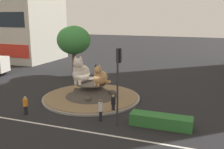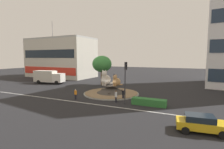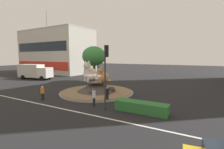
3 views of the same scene
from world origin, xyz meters
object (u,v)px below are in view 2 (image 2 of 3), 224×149
(pedestrian_white_shirt, at_px, (116,96))
(pedestrian_black_shirt, at_px, (123,94))
(traffic_light_mast, at_px, (125,75))
(broadleaf_tree_behind_island, at_px, (102,64))
(pedestrian_orange_shirt, at_px, (76,94))
(cat_statue_white, at_px, (106,79))
(delivery_box_truck, at_px, (49,77))
(cat_statue_calico, at_px, (116,81))
(shophouse_block, at_px, (61,58))
(sedan_on_far_lane, at_px, (201,123))

(pedestrian_white_shirt, bearing_deg, pedestrian_black_shirt, -100.83)
(traffic_light_mast, distance_m, pedestrian_white_shirt, 3.43)
(traffic_light_mast, xyz_separation_m, pedestrian_white_shirt, (-1.51, 0.26, -3.07))
(broadleaf_tree_behind_island, bearing_deg, pedestrian_orange_shirt, -78.61)
(broadleaf_tree_behind_island, bearing_deg, cat_statue_white, -58.12)
(pedestrian_orange_shirt, distance_m, delivery_box_truck, 18.73)
(pedestrian_black_shirt, bearing_deg, pedestrian_orange_shirt, -55.28)
(cat_statue_calico, distance_m, broadleaf_tree_behind_island, 11.33)
(delivery_box_truck, bearing_deg, cat_statue_calico, -23.74)
(shophouse_block, height_order, pedestrian_orange_shirt, shophouse_block)
(pedestrian_white_shirt, distance_m, sedan_on_far_lane, 12.08)
(traffic_light_mast, distance_m, shophouse_block, 38.07)
(pedestrian_orange_shirt, xyz_separation_m, sedan_on_far_lane, (16.97, -5.00, -0.01))
(traffic_light_mast, bearing_deg, cat_statue_white, 52.75)
(sedan_on_far_lane, bearing_deg, shophouse_block, 138.14)
(sedan_on_far_lane, bearing_deg, delivery_box_truck, 148.14)
(cat_statue_calico, height_order, delivery_box_truck, cat_statue_calico)
(shophouse_block, height_order, pedestrian_black_shirt, shophouse_block)
(traffic_light_mast, bearing_deg, pedestrian_black_shirt, 32.63)
(pedestrian_black_shirt, height_order, sedan_on_far_lane, pedestrian_black_shirt)
(shophouse_block, relative_size, pedestrian_black_shirt, 13.87)
(cat_statue_white, bearing_deg, sedan_on_far_lane, 52.86)
(broadleaf_tree_behind_island, height_order, pedestrian_black_shirt, broadleaf_tree_behind_island)
(pedestrian_black_shirt, bearing_deg, cat_statue_calico, -127.58)
(pedestrian_orange_shirt, height_order, sedan_on_far_lane, pedestrian_orange_shirt)
(shophouse_block, height_order, delivery_box_truck, shophouse_block)
(shophouse_block, bearing_deg, pedestrian_black_shirt, -32.00)
(cat_statue_calico, height_order, sedan_on_far_lane, cat_statue_calico)
(cat_statue_white, bearing_deg, pedestrian_orange_shirt, -23.67)
(traffic_light_mast, relative_size, shophouse_block, 0.26)
(sedan_on_far_lane, bearing_deg, cat_statue_white, 137.19)
(delivery_box_truck, bearing_deg, pedestrian_orange_shirt, -43.74)
(cat_statue_calico, xyz_separation_m, delivery_box_truck, (-20.09, 4.72, -0.65))
(broadleaf_tree_behind_island, xyz_separation_m, pedestrian_white_shirt, (9.20, -13.03, -3.89))
(broadleaf_tree_behind_island, distance_m, pedestrian_orange_shirt, 14.73)
(cat_statue_white, height_order, shophouse_block, shophouse_block)
(broadleaf_tree_behind_island, height_order, pedestrian_orange_shirt, broadleaf_tree_behind_island)
(cat_statue_calico, relative_size, traffic_light_mast, 0.37)
(shophouse_block, height_order, broadleaf_tree_behind_island, shophouse_block)
(traffic_light_mast, bearing_deg, shophouse_block, 58.87)
(pedestrian_orange_shirt, distance_m, pedestrian_black_shirt, 7.31)
(traffic_light_mast, bearing_deg, pedestrian_white_shirt, 85.14)
(sedan_on_far_lane, height_order, delivery_box_truck, delivery_box_truck)
(delivery_box_truck, bearing_deg, broadleaf_tree_behind_island, 5.27)
(traffic_light_mast, relative_size, broadleaf_tree_behind_island, 0.86)
(cat_statue_calico, relative_size, sedan_on_far_lane, 0.50)
(cat_statue_white, relative_size, pedestrian_orange_shirt, 1.84)
(cat_statue_calico, xyz_separation_m, broadleaf_tree_behind_island, (-7.23, 8.36, 2.50))
(traffic_light_mast, bearing_deg, broadleaf_tree_behind_island, 43.71)
(delivery_box_truck, bearing_deg, cat_statue_white, -24.92)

